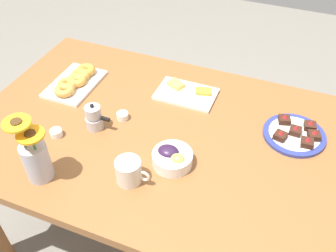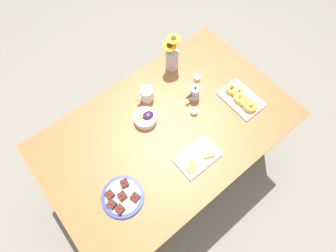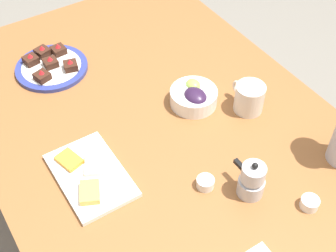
% 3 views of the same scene
% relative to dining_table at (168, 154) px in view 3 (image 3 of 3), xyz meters
% --- Properties ---
extents(dining_table, '(1.60, 1.00, 0.74)m').
position_rel_dining_table_xyz_m(dining_table, '(0.00, 0.00, 0.00)').
color(dining_table, brown).
rests_on(dining_table, ground_plane).
extents(coffee_mug, '(0.13, 0.09, 0.09)m').
position_rel_dining_table_xyz_m(coffee_mug, '(-0.04, -0.27, 0.13)').
color(coffee_mug, beige).
rests_on(coffee_mug, dining_table).
extents(grape_bowl, '(0.15, 0.15, 0.07)m').
position_rel_dining_table_xyz_m(grape_bowl, '(0.07, -0.14, 0.12)').
color(grape_bowl, white).
rests_on(grape_bowl, dining_table).
extents(cheese_platter, '(0.26, 0.17, 0.03)m').
position_rel_dining_table_xyz_m(cheese_platter, '(-0.02, 0.26, 0.10)').
color(cheese_platter, white).
rests_on(cheese_platter, dining_table).
extents(jam_cup_honey, '(0.05, 0.05, 0.03)m').
position_rel_dining_table_xyz_m(jam_cup_honey, '(-0.40, -0.17, 0.10)').
color(jam_cup_honey, white).
rests_on(jam_cup_honey, dining_table).
extents(jam_cup_berry, '(0.05, 0.05, 0.03)m').
position_rel_dining_table_xyz_m(jam_cup_berry, '(-0.21, 0.01, 0.10)').
color(jam_cup_berry, white).
rests_on(jam_cup_berry, dining_table).
extents(dessert_plate, '(0.24, 0.24, 0.05)m').
position_rel_dining_table_xyz_m(dessert_plate, '(0.47, 0.17, 0.10)').
color(dessert_plate, navy).
rests_on(dessert_plate, dining_table).
extents(moka_pot, '(0.11, 0.07, 0.12)m').
position_rel_dining_table_xyz_m(moka_pot, '(-0.29, -0.07, 0.13)').
color(moka_pot, '#B7B7BC').
rests_on(moka_pot, dining_table).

